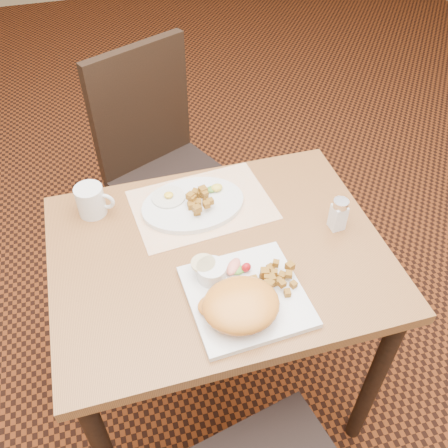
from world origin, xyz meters
TOP-DOWN VIEW (x-y plane):
  - ground at (0.00, 0.00)m, footprint 8.00×8.00m
  - table at (0.00, 0.00)m, footprint 0.90×0.70m
  - chair_far at (-0.04, 0.71)m, footprint 0.56×0.57m
  - placemat at (0.00, 0.19)m, footprint 0.42×0.31m
  - plate_square at (0.02, -0.17)m, footprint 0.29×0.29m
  - plate_oval at (-0.03, 0.19)m, footprint 0.32×0.25m
  - hollandaise_mound at (-0.01, -0.22)m, footprint 0.19×0.17m
  - ramekin at (-0.05, -0.10)m, footprint 0.09×0.09m
  - garnish_sq at (0.02, -0.09)m, footprint 0.08×0.07m
  - fried_egg at (-0.09, 0.23)m, footprint 0.10×0.10m
  - garnish_ov at (0.05, 0.22)m, footprint 0.06×0.04m
  - salt_shaker at (0.34, -0.01)m, footprint 0.05×0.05m
  - coffee_mug at (-0.31, 0.24)m, footprint 0.11×0.08m
  - home_fries_sq at (0.10, -0.15)m, footprint 0.12×0.11m
  - home_fries_ov at (-0.01, 0.18)m, footprint 0.07×0.11m

SIDE VIEW (x-z plane):
  - ground at x=0.00m, z-range 0.00..0.00m
  - chair_far at x=-0.04m, z-range 0.05..1.02m
  - table at x=0.00m, z-range 0.27..1.02m
  - placemat at x=0.00m, z-range 0.75..0.75m
  - plate_square at x=0.02m, z-range 0.75..0.77m
  - plate_oval at x=-0.03m, z-range 0.75..0.77m
  - fried_egg at x=-0.09m, z-range 0.76..0.78m
  - garnish_sq at x=0.02m, z-range 0.76..0.79m
  - garnish_ov at x=0.05m, z-range 0.77..0.79m
  - home_fries_sq at x=0.10m, z-range 0.76..0.80m
  - home_fries_ov at x=-0.01m, z-range 0.77..0.80m
  - ramekin at x=-0.05m, z-range 0.77..0.81m
  - coffee_mug at x=-0.31m, z-range 0.75..0.84m
  - hollandaise_mound at x=-0.01m, z-range 0.76..0.83m
  - salt_shaker at x=0.34m, z-range 0.75..0.85m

